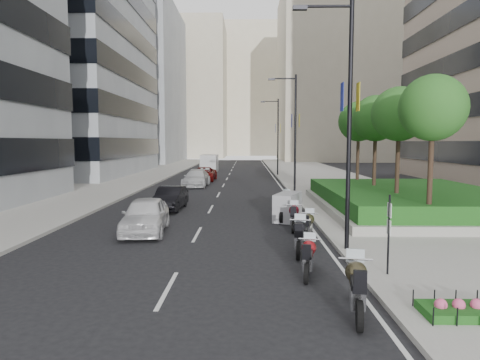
{
  "coord_description": "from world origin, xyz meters",
  "views": [
    {
      "loc": [
        0.67,
        -14.31,
        4.03
      ],
      "look_at": [
        0.3,
        8.26,
        2.0
      ],
      "focal_mm": 32.0,
      "sensor_mm": 36.0,
      "label": 1
    }
  ],
  "objects_px": {
    "lamp_post_2": "(277,133)",
    "car_c": "(196,178)",
    "delivery_van": "(209,164)",
    "motorcycle_0": "(357,288)",
    "car_d": "(204,174)",
    "motorcycle_1": "(308,257)",
    "car_a": "(145,215)",
    "parking_sign": "(389,230)",
    "motorcycle_3": "(308,226)",
    "motorcycle_6": "(286,203)",
    "motorcycle_2": "(299,237)",
    "motorcycle_5": "(288,207)",
    "motorcycle_4": "(294,217)",
    "lamp_post_1": "(293,128)",
    "car_b": "(170,198)",
    "lamp_post_0": "(345,112)"
  },
  "relations": [
    {
      "from": "lamp_post_1",
      "to": "motorcycle_0",
      "type": "relative_size",
      "value": 3.75
    },
    {
      "from": "lamp_post_1",
      "to": "car_c",
      "type": "xyz_separation_m",
      "value": [
        -8.03,
        5.96,
        -4.32
      ]
    },
    {
      "from": "parking_sign",
      "to": "car_c",
      "type": "height_order",
      "value": "parking_sign"
    },
    {
      "from": "lamp_post_2",
      "to": "car_c",
      "type": "xyz_separation_m",
      "value": [
        -8.03,
        -12.04,
        -4.32
      ]
    },
    {
      "from": "motorcycle_4",
      "to": "motorcycle_5",
      "type": "height_order",
      "value": "motorcycle_5"
    },
    {
      "from": "motorcycle_1",
      "to": "motorcycle_3",
      "type": "distance_m",
      "value": 4.73
    },
    {
      "from": "motorcycle_1",
      "to": "car_c",
      "type": "xyz_separation_m",
      "value": [
        -6.41,
        25.65,
        0.19
      ]
    },
    {
      "from": "motorcycle_6",
      "to": "car_b",
      "type": "distance_m",
      "value": 6.82
    },
    {
      "from": "motorcycle_3",
      "to": "car_d",
      "type": "bearing_deg",
      "value": 30.04
    },
    {
      "from": "motorcycle_1",
      "to": "car_b",
      "type": "distance_m",
      "value": 13.96
    },
    {
      "from": "motorcycle_6",
      "to": "motorcycle_2",
      "type": "bearing_deg",
      "value": -171.25
    },
    {
      "from": "motorcycle_2",
      "to": "car_c",
      "type": "xyz_separation_m",
      "value": [
        -6.45,
        23.1,
        0.13
      ]
    },
    {
      "from": "lamp_post_2",
      "to": "motorcycle_2",
      "type": "bearing_deg",
      "value": -92.57
    },
    {
      "from": "parking_sign",
      "to": "car_a",
      "type": "xyz_separation_m",
      "value": [
        -8.63,
        6.33,
        -0.67
      ]
    },
    {
      "from": "motorcycle_0",
      "to": "car_d",
      "type": "bearing_deg",
      "value": 21.74
    },
    {
      "from": "motorcycle_4",
      "to": "motorcycle_6",
      "type": "height_order",
      "value": "motorcycle_6"
    },
    {
      "from": "lamp_post_0",
      "to": "motorcycle_2",
      "type": "bearing_deg",
      "value": -174.94
    },
    {
      "from": "lamp_post_1",
      "to": "parking_sign",
      "type": "height_order",
      "value": "lamp_post_1"
    },
    {
      "from": "motorcycle_1",
      "to": "motorcycle_4",
      "type": "height_order",
      "value": "motorcycle_4"
    },
    {
      "from": "motorcycle_1",
      "to": "car_a",
      "type": "distance_m",
      "value": 8.75
    },
    {
      "from": "motorcycle_2",
      "to": "car_a",
      "type": "bearing_deg",
      "value": 70.74
    },
    {
      "from": "car_c",
      "to": "delivery_van",
      "type": "distance_m",
      "value": 18.72
    },
    {
      "from": "motorcycle_3",
      "to": "delivery_van",
      "type": "xyz_separation_m",
      "value": [
        -7.53,
        39.67,
        0.5
      ]
    },
    {
      "from": "parking_sign",
      "to": "motorcycle_5",
      "type": "relative_size",
      "value": 0.99
    },
    {
      "from": "motorcycle_5",
      "to": "car_d",
      "type": "relative_size",
      "value": 0.5
    },
    {
      "from": "lamp_post_1",
      "to": "motorcycle_3",
      "type": "xyz_separation_m",
      "value": [
        -0.96,
        -14.99,
        -4.5
      ]
    },
    {
      "from": "lamp_post_1",
      "to": "car_b",
      "type": "xyz_separation_m",
      "value": [
        -8.02,
        -7.27,
        -4.38
      ]
    },
    {
      "from": "motorcycle_4",
      "to": "car_c",
      "type": "bearing_deg",
      "value": 27.43
    },
    {
      "from": "motorcycle_0",
      "to": "delivery_van",
      "type": "bearing_deg",
      "value": 19.22
    },
    {
      "from": "motorcycle_5",
      "to": "car_a",
      "type": "distance_m",
      "value": 7.22
    },
    {
      "from": "motorcycle_1",
      "to": "motorcycle_5",
      "type": "relative_size",
      "value": 0.81
    },
    {
      "from": "motorcycle_1",
      "to": "car_a",
      "type": "height_order",
      "value": "car_a"
    },
    {
      "from": "motorcycle_0",
      "to": "car_c",
      "type": "distance_m",
      "value": 29.44
    },
    {
      "from": "motorcycle_4",
      "to": "car_a",
      "type": "xyz_separation_m",
      "value": [
        -6.65,
        -0.77,
        0.2
      ]
    },
    {
      "from": "motorcycle_2",
      "to": "lamp_post_0",
      "type": "bearing_deg",
      "value": -75.69
    },
    {
      "from": "motorcycle_0",
      "to": "delivery_van",
      "type": "relative_size",
      "value": 0.44
    },
    {
      "from": "motorcycle_0",
      "to": "car_d",
      "type": "relative_size",
      "value": 0.47
    },
    {
      "from": "lamp_post_0",
      "to": "motorcycle_6",
      "type": "bearing_deg",
      "value": 98.54
    },
    {
      "from": "lamp_post_2",
      "to": "parking_sign",
      "type": "bearing_deg",
      "value": -89.01
    },
    {
      "from": "lamp_post_1",
      "to": "motorcycle_6",
      "type": "xyz_separation_m",
      "value": [
        -1.29,
        -8.39,
        -4.47
      ]
    },
    {
      "from": "motorcycle_6",
      "to": "car_c",
      "type": "xyz_separation_m",
      "value": [
        -6.74,
        14.36,
        0.15
      ]
    },
    {
      "from": "motorcycle_2",
      "to": "motorcycle_5",
      "type": "bearing_deg",
      "value": 7.58
    },
    {
      "from": "motorcycle_5",
      "to": "motorcycle_4",
      "type": "bearing_deg",
      "value": -157.76
    },
    {
      "from": "lamp_post_1",
      "to": "motorcycle_2",
      "type": "relative_size",
      "value": 3.9
    },
    {
      "from": "parking_sign",
      "to": "motorcycle_6",
      "type": "xyz_separation_m",
      "value": [
        -1.95,
        11.61,
        -0.86
      ]
    },
    {
      "from": "lamp_post_2",
      "to": "delivery_van",
      "type": "relative_size",
      "value": 1.65
    },
    {
      "from": "parking_sign",
      "to": "motorcycle_4",
      "type": "xyz_separation_m",
      "value": [
        -1.98,
        7.11,
        -0.87
      ]
    },
    {
      "from": "parking_sign",
      "to": "car_d",
      "type": "height_order",
      "value": "parking_sign"
    },
    {
      "from": "lamp_post_2",
      "to": "motorcycle_2",
      "type": "xyz_separation_m",
      "value": [
        -1.58,
        -35.14,
        -4.45
      ]
    },
    {
      "from": "motorcycle_5",
      "to": "motorcycle_6",
      "type": "relative_size",
      "value": 1.13
    }
  ]
}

